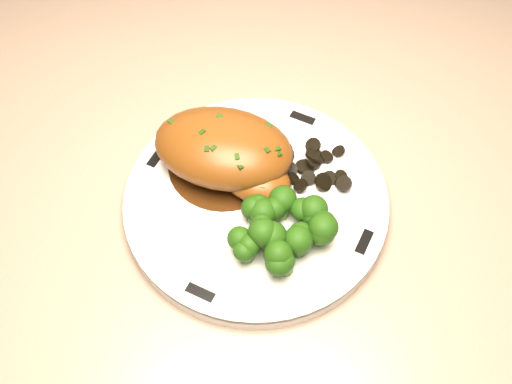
{
  "coord_description": "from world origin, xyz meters",
  "views": [
    {
      "loc": [
        0.08,
        1.29,
        1.39
      ],
      "look_at": [
        0.07,
        1.62,
        0.9
      ],
      "focal_mm": 45.0,
      "sensor_mm": 36.0,
      "label": 1
    }
  ],
  "objects_px": {
    "counter": "(286,327)",
    "plate": "(256,203)",
    "chicken_breast": "(227,152)",
    "broccoli_florets": "(283,230)"
  },
  "relations": [
    {
      "from": "chicken_breast",
      "to": "counter",
      "type": "bearing_deg",
      "value": 28.34
    },
    {
      "from": "plate",
      "to": "counter",
      "type": "bearing_deg",
      "value": 50.22
    },
    {
      "from": "counter",
      "to": "plate",
      "type": "bearing_deg",
      "value": -129.78
    },
    {
      "from": "counter",
      "to": "broccoli_florets",
      "type": "xyz_separation_m",
      "value": [
        -0.02,
        -0.1,
        0.47
      ]
    },
    {
      "from": "plate",
      "to": "broccoli_florets",
      "type": "bearing_deg",
      "value": -60.67
    },
    {
      "from": "plate",
      "to": "chicken_breast",
      "type": "height_order",
      "value": "chicken_breast"
    },
    {
      "from": "chicken_breast",
      "to": "broccoli_florets",
      "type": "height_order",
      "value": "chicken_breast"
    },
    {
      "from": "plate",
      "to": "broccoli_florets",
      "type": "distance_m",
      "value": 0.06
    },
    {
      "from": "plate",
      "to": "chicken_breast",
      "type": "xyz_separation_m",
      "value": [
        -0.03,
        0.03,
        0.03
      ]
    },
    {
      "from": "counter",
      "to": "chicken_breast",
      "type": "relative_size",
      "value": 13.66
    }
  ]
}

